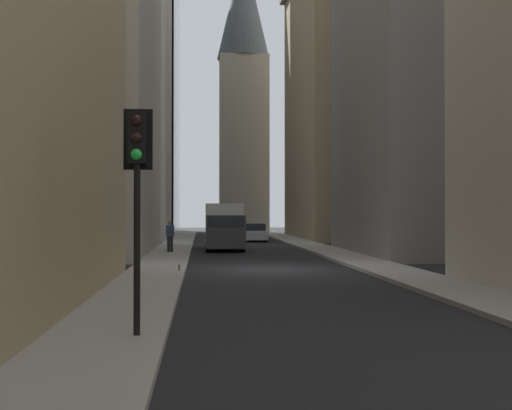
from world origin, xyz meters
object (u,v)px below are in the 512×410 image
(sedan_silver, at_px, (254,233))
(pedestrian, at_px, (170,235))
(traffic_light_foreground, at_px, (137,168))
(delivery_truck, at_px, (224,226))
(discarded_bottle, at_px, (179,268))

(sedan_silver, xyz_separation_m, pedestrian, (-14.49, 5.92, 0.41))
(sedan_silver, height_order, traffic_light_foreground, traffic_light_foreground)
(traffic_light_foreground, xyz_separation_m, pedestrian, (22.89, 0.60, -2.03))
(delivery_truck, height_order, sedan_silver, delivery_truck)
(delivery_truck, xyz_separation_m, sedan_silver, (10.69, -2.80, -0.80))
(sedan_silver, relative_size, pedestrian, 2.50)
(traffic_light_foreground, bearing_deg, pedestrian, 1.49)
(delivery_truck, relative_size, pedestrian, 3.75)
(sedan_silver, bearing_deg, pedestrian, 157.79)
(sedan_silver, distance_m, discarded_bottle, 25.98)
(sedan_silver, distance_m, traffic_light_foreground, 37.83)
(sedan_silver, xyz_separation_m, traffic_light_foreground, (-37.38, 5.32, 2.45))
(traffic_light_foreground, relative_size, discarded_bottle, 14.98)
(discarded_bottle, bearing_deg, sedan_silver, -11.13)
(traffic_light_foreground, xyz_separation_m, discarded_bottle, (11.89, -0.31, -2.86))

